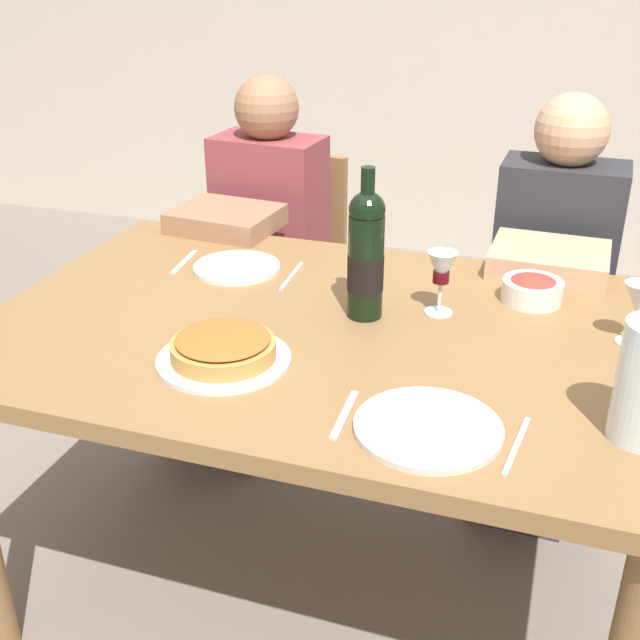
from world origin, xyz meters
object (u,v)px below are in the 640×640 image
at_px(baked_tart, 223,349).
at_px(chair_right, 549,302).
at_px(diner_right, 547,297).
at_px(dinner_plate_left_setting, 428,428).
at_px(salad_bowl, 532,289).
at_px(wine_glass_left_diner, 638,302).
at_px(diner_left, 254,256).
at_px(dining_table, 326,362).
at_px(wine_glass_right_diner, 441,271).
at_px(wine_bottle, 366,255).
at_px(chair_left, 286,265).
at_px(dinner_plate_right_setting, 237,267).

bearing_deg(baked_tart, chair_right, 61.74).
bearing_deg(diner_right, dinner_plate_left_setting, 82.90).
height_order(salad_bowl, chair_right, chair_right).
height_order(wine_glass_left_diner, diner_left, diner_left).
xyz_separation_m(dining_table, wine_glass_right_diner, (0.22, 0.14, 0.20)).
bearing_deg(wine_glass_right_diner, wine_bottle, -157.41).
height_order(salad_bowl, chair_left, chair_left).
relative_size(baked_tart, dinner_plate_left_setting, 1.05).
bearing_deg(dinner_plate_right_setting, chair_left, 100.61).
xyz_separation_m(wine_glass_left_diner, dinner_plate_left_setting, (-0.34, -0.46, -0.09)).
distance_m(dining_table, dinner_plate_right_setting, 0.40).
bearing_deg(wine_glass_left_diner, dinner_plate_left_setting, -126.57).
height_order(dinner_plate_right_setting, chair_right, chair_right).
bearing_deg(wine_bottle, dinner_plate_left_setting, -60.99).
height_order(diner_left, diner_right, same).
xyz_separation_m(dinner_plate_right_setting, diner_left, (-0.14, 0.45, -0.15)).
bearing_deg(baked_tart, diner_right, 55.90).
distance_m(salad_bowl, wine_glass_right_diner, 0.25).
distance_m(wine_glass_right_diner, dinner_plate_left_setting, 0.49).
bearing_deg(dinner_plate_right_setting, salad_bowl, 3.03).
xyz_separation_m(wine_glass_left_diner, diner_right, (-0.19, 0.53, -0.24)).
bearing_deg(chair_left, dinner_plate_left_setting, 125.48).
relative_size(wine_glass_right_diner, diner_left, 0.13).
height_order(diner_left, chair_right, diner_left).
bearing_deg(dining_table, baked_tart, -122.46).
bearing_deg(baked_tart, chair_left, 104.84).
relative_size(dining_table, chair_right, 1.72).
bearing_deg(salad_bowl, diner_left, 155.13).
xyz_separation_m(salad_bowl, chair_left, (-0.86, 0.64, -0.30)).
relative_size(wine_glass_right_diner, dinner_plate_right_setting, 0.66).
distance_m(dining_table, diner_right, 0.79).
xyz_separation_m(baked_tart, diner_right, (0.59, 0.87, -0.17)).
relative_size(baked_tart, salad_bowl, 1.92).
height_order(dinner_plate_left_setting, dinner_plate_right_setting, same).
height_order(chair_left, diner_right, diner_right).
xyz_separation_m(dinner_plate_right_setting, chair_right, (0.77, 0.65, -0.27)).
distance_m(wine_bottle, wine_glass_left_diner, 0.57).
height_order(dining_table, salad_bowl, salad_bowl).
relative_size(dining_table, wine_bottle, 4.42).
distance_m(baked_tart, salad_bowl, 0.75).
bearing_deg(dinner_plate_left_setting, chair_left, 120.55).
xyz_separation_m(wine_glass_right_diner, chair_left, (-0.67, 0.78, -0.37)).
bearing_deg(wine_bottle, dinner_plate_right_setting, 157.42).
bearing_deg(baked_tart, wine_bottle, 54.78).
distance_m(chair_left, diner_left, 0.26).
bearing_deg(wine_bottle, baked_tart, -125.22).
bearing_deg(diner_right, chair_left, -15.10).
relative_size(wine_glass_right_diner, diner_right, 0.13).
relative_size(dinner_plate_right_setting, diner_left, 0.19).
height_order(dinner_plate_right_setting, diner_left, diner_left).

